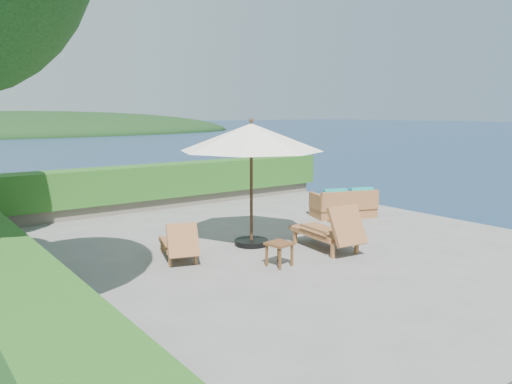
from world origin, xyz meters
TOP-DOWN VIEW (x-y plane):
  - ground at (0.00, 0.00)m, footprint 12.00×12.00m
  - foundation at (0.00, 0.00)m, footprint 12.00×12.00m
  - ocean at (0.00, 0.00)m, footprint 600.00×600.00m
  - offshore_island at (25.00, 140.00)m, footprint 126.00×57.60m
  - planter_wall_far at (0.00, 5.60)m, footprint 12.00×0.60m
  - hedge_far at (0.00, 5.60)m, footprint 12.40×0.90m
  - patio_umbrella at (-0.16, 0.35)m, footprint 3.26×3.26m
  - lounge_left at (-2.01, 0.29)m, footprint 1.01×1.56m
  - lounge_right at (0.93, -1.00)m, footprint 0.95×1.89m
  - side_table at (-0.64, -1.22)m, footprint 0.50×0.50m
  - wicker_loveseat at (3.73, 1.23)m, footprint 1.95×1.43m

SIDE VIEW (x-z plane):
  - offshore_island at x=25.00m, z-range -9.30..3.30m
  - ocean at x=0.00m, z-range -3.00..-3.00m
  - foundation at x=0.00m, z-range -3.05..-0.05m
  - ground at x=0.00m, z-range 0.00..0.00m
  - planter_wall_far at x=0.00m, z-range 0.00..0.36m
  - wicker_loveseat at x=3.73m, z-range -0.10..0.76m
  - lounge_left at x=-2.01m, z-range -0.07..0.77m
  - side_table at x=-0.64m, z-range 0.15..0.62m
  - lounge_right at x=0.93m, z-range -0.09..0.96m
  - hedge_far at x=0.00m, z-range 0.35..1.35m
  - patio_umbrella at x=-0.16m, z-range 0.97..3.78m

